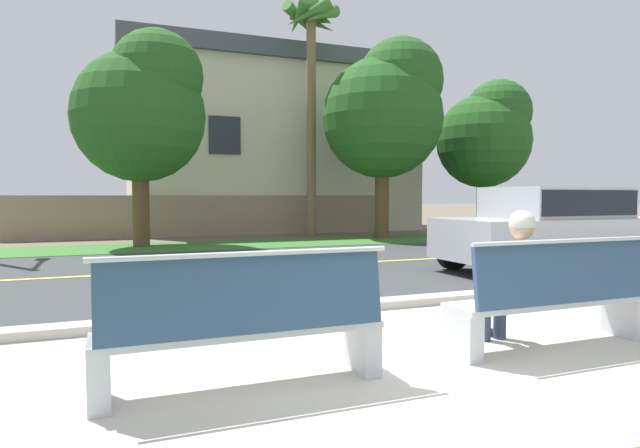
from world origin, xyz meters
TOP-DOWN VIEW (x-y plane):
  - ground_plane at (0.00, 8.00)m, footprint 140.00×140.00m
  - sidewalk_pavement at (0.00, 0.40)m, footprint 44.00×3.60m
  - curb_edge at (0.00, 2.35)m, footprint 44.00×0.30m
  - street_asphalt at (0.00, 6.50)m, footprint 52.00×8.00m
  - road_centre_line at (0.00, 6.50)m, footprint 48.00×0.14m
  - far_verge_grass at (0.00, 11.47)m, footprint 48.00×2.80m
  - bench_left at (-1.41, 0.22)m, footprint 2.03×0.48m
  - bench_right at (1.41, 0.22)m, footprint 2.03×0.48m
  - seated_person_white at (1.09, 0.39)m, footprint 0.52×0.68m
  - car_silver_near at (5.30, 4.10)m, footprint 4.30×1.86m
  - shade_tree_far_left at (-1.35, 11.78)m, footprint 3.51×3.51m
  - shade_tree_left at (6.19, 12.08)m, footprint 3.93×3.93m
  - shade_tree_centre at (10.52, 12.48)m, footprint 3.37×3.37m
  - palm_tree_tall at (4.20, 13.78)m, footprint 2.09×1.98m
  - garden_wall at (1.00, 15.09)m, footprint 13.00×0.36m
  - house_across_street at (3.97, 18.29)m, footprint 11.87×6.91m

SIDE VIEW (x-z plane):
  - ground_plane at x=0.00m, z-range 0.00..0.00m
  - street_asphalt at x=0.00m, z-range 0.00..0.01m
  - sidewalk_pavement at x=0.00m, z-range 0.00..0.01m
  - far_verge_grass at x=0.00m, z-range 0.00..0.02m
  - road_centre_line at x=0.00m, z-range 0.01..0.01m
  - curb_edge at x=0.00m, z-range 0.00..0.11m
  - bench_left at x=-1.41m, z-range -0.04..0.97m
  - bench_right at x=1.41m, z-range -0.04..0.97m
  - seated_person_white at x=1.09m, z-range 0.05..1.30m
  - garden_wall at x=1.00m, z-range 0.00..1.40m
  - car_silver_near at x=5.30m, z-range 0.08..1.62m
  - house_across_street at x=3.97m, z-range 0.04..6.96m
  - shade_tree_centre at x=10.52m, z-range 0.83..6.39m
  - shade_tree_far_left at x=-1.35m, z-range 0.86..6.66m
  - shade_tree_left at x=6.19m, z-range 0.97..7.45m
  - palm_tree_tall at x=4.20m, z-range 2.45..10.52m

